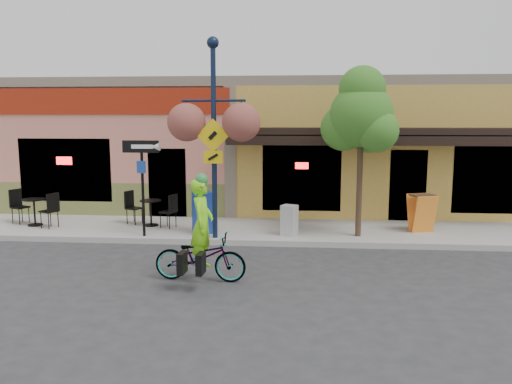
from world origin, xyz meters
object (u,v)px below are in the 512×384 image
Objects in this scene: one_way_sign at (143,189)px; cyclist_rider at (202,237)px; building at (270,144)px; street_tree at (360,152)px; newspaper_box_grey at (289,220)px; newspaper_box_blue at (203,212)px; lamp_post at (214,140)px; bicycle at (200,257)px.

cyclist_rider is at bearing -52.52° from one_way_sign.
street_tree is (2.68, -6.27, 0.13)m from building.
one_way_sign is at bearing -175.17° from street_tree.
newspaper_box_grey is at bearing -22.43° from cyclist_rider.
one_way_sign reaches higher than cyclist_rider.
building reaches higher than newspaper_box_blue.
bicycle is at bearing -84.38° from lamp_post.
newspaper_box_blue is at bearing 14.30° from cyclist_rider.
cyclist_rider is 0.41× the size of street_tree.
lamp_post is (-1.06, -6.75, 0.45)m from building.
building is 6.85m from lamp_post.
bicycle is 0.36× the size of lamp_post.
newspaper_box_blue is 4.49m from street_tree.
cyclist_rider is 3.53m from lamp_post.
one_way_sign is at bearing 176.86° from newspaper_box_blue.
one_way_sign reaches higher than bicycle.
street_tree is at bearing -41.62° from bicycle.
street_tree is at bearing 7.13° from one_way_sign.
newspaper_box_blue is (-1.48, -6.24, -1.54)m from building.
lamp_post is 3.78m from street_tree.
one_way_sign is at bearing -113.65° from building.
lamp_post is at bearing -172.58° from street_tree.
lamp_post is at bearing -72.45° from newspaper_box_blue.
bicycle reaches higher than newspaper_box_grey.
bicycle is at bearing -102.02° from newspaper_box_blue.
cyclist_rider is 3.61m from newspaper_box_blue.
bicycle is 0.73× the size of one_way_sign.
cyclist_rider is 0.72× the size of one_way_sign.
cyclist_rider is 0.36× the size of lamp_post.
building is 9.83× the size of bicycle.
one_way_sign is (-2.14, 3.04, 0.50)m from cyclist_rider.
newspaper_box_grey is at bearing -177.30° from street_tree.
newspaper_box_blue is at bearing 21.13° from one_way_sign.
bicycle is (-0.86, -9.78, -1.76)m from building.
building is 3.57× the size of lamp_post.
building is 6.82m from street_tree.
lamp_post is 1.14× the size of street_tree.
newspaper_box_grey is (0.86, -6.35, -1.69)m from building.
lamp_post reaches higher than cyclist_rider.
lamp_post is 2.02× the size of one_way_sign.
bicycle is 2.28× the size of newspaper_box_grey.
one_way_sign reaches higher than newspaper_box_blue.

